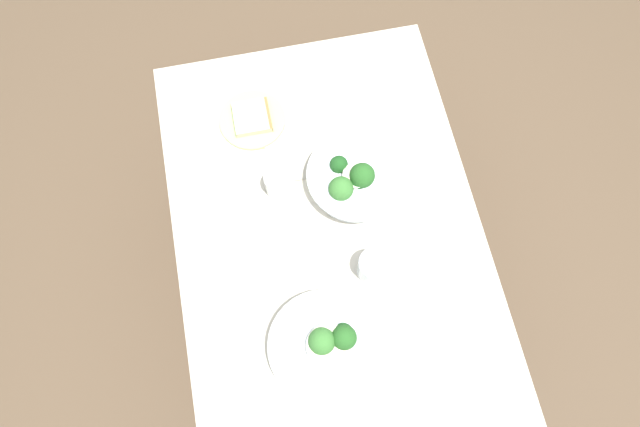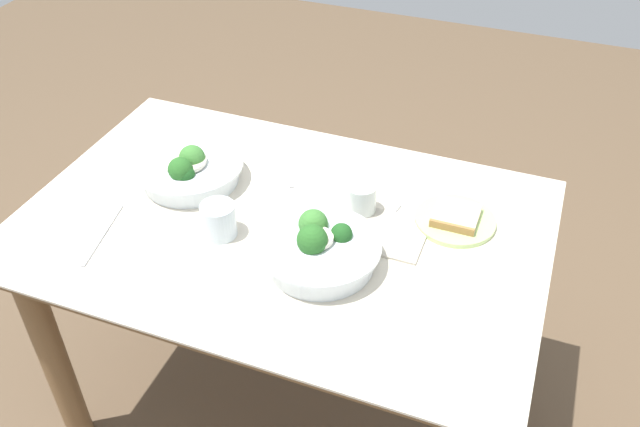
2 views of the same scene
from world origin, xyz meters
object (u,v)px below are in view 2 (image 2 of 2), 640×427
(broccoli_bowl_far, at_px, (190,170))
(fork_by_far_bowl, at_px, (391,216))
(water_glass_center, at_px, (219,220))
(fork_by_near_bowl, at_px, (288,176))
(napkin_folded_upper, at_px, (390,234))
(table_knife_left, at_px, (103,234))
(broccoli_bowl_near, at_px, (320,249))
(bread_side_plate, at_px, (455,219))
(water_glass_side, at_px, (361,199))

(broccoli_bowl_far, relative_size, fork_by_far_bowl, 2.87)
(water_glass_center, relative_size, fork_by_near_bowl, 0.85)
(napkin_folded_upper, bearing_deg, fork_by_near_bowl, 157.55)
(fork_by_far_bowl, bearing_deg, table_knife_left, -53.21)
(broccoli_bowl_far, xyz_separation_m, fork_by_far_bowl, (0.52, 0.04, -0.03))
(broccoli_bowl_near, height_order, fork_by_near_bowl, broccoli_bowl_near)
(broccoli_bowl_near, xyz_separation_m, napkin_folded_upper, (0.12, 0.14, -0.03))
(broccoli_bowl_near, relative_size, fork_by_far_bowl, 2.80)
(bread_side_plate, distance_m, napkin_folded_upper, 0.16)
(bread_side_plate, xyz_separation_m, water_glass_side, (-0.22, -0.04, 0.03))
(fork_by_near_bowl, bearing_deg, water_glass_center, -47.33)
(broccoli_bowl_far, bearing_deg, water_glass_center, -43.91)
(broccoli_bowl_far, relative_size, napkin_folded_upper, 1.69)
(broccoli_bowl_far, xyz_separation_m, broccoli_bowl_near, (0.42, -0.17, 0.00))
(fork_by_near_bowl, height_order, napkin_folded_upper, napkin_folded_upper)
(water_glass_side, height_order, napkin_folded_upper, water_glass_side)
(broccoli_bowl_near, xyz_separation_m, water_glass_side, (0.03, 0.20, 0.00))
(table_knife_left, height_order, napkin_folded_upper, napkin_folded_upper)
(broccoli_bowl_far, height_order, broccoli_bowl_near, broccoli_bowl_near)
(broccoli_bowl_near, height_order, table_knife_left, broccoli_bowl_near)
(bread_side_plate, distance_m, water_glass_center, 0.55)
(water_glass_center, height_order, fork_by_far_bowl, water_glass_center)
(water_glass_side, relative_size, table_knife_left, 0.35)
(water_glass_side, relative_size, fork_by_near_bowl, 0.80)
(napkin_folded_upper, bearing_deg, table_knife_left, -159.19)
(water_glass_center, relative_size, fork_by_far_bowl, 0.86)
(water_glass_side, bearing_deg, broccoli_bowl_near, -97.82)
(broccoli_bowl_near, xyz_separation_m, fork_by_near_bowl, (-0.19, 0.27, -0.04))
(broccoli_bowl_far, relative_size, water_glass_center, 3.32)
(broccoli_bowl_near, height_order, fork_by_far_bowl, broccoli_bowl_near)
(fork_by_far_bowl, height_order, napkin_folded_upper, napkin_folded_upper)
(water_glass_side, distance_m, fork_by_far_bowl, 0.08)
(broccoli_bowl_near, bearing_deg, water_glass_side, 82.18)
(bread_side_plate, relative_size, fork_by_far_bowl, 2.01)
(fork_by_far_bowl, distance_m, napkin_folded_upper, 0.07)
(broccoli_bowl_far, xyz_separation_m, water_glass_center, (0.17, -0.16, 0.00))
(fork_by_far_bowl, xyz_separation_m, fork_by_near_bowl, (-0.29, 0.06, -0.00))
(fork_by_far_bowl, bearing_deg, broccoli_bowl_near, -16.04)
(fork_by_near_bowl, relative_size, napkin_folded_upper, 0.60)
(broccoli_bowl_far, height_order, fork_by_far_bowl, broccoli_bowl_far)
(fork_by_far_bowl, distance_m, table_knife_left, 0.68)
(water_glass_center, bearing_deg, water_glass_side, 35.20)
(bread_side_plate, height_order, napkin_folded_upper, bread_side_plate)
(broccoli_bowl_near, xyz_separation_m, bread_side_plate, (0.25, 0.24, -0.03))
(bread_side_plate, distance_m, fork_by_far_bowl, 0.15)
(water_glass_side, bearing_deg, broccoli_bowl_far, -175.37)
(fork_by_far_bowl, relative_size, napkin_folded_upper, 0.59)
(napkin_folded_upper, bearing_deg, broccoli_bowl_near, -130.26)
(table_knife_left, bearing_deg, water_glass_center, 100.36)
(bread_side_plate, distance_m, table_knife_left, 0.82)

